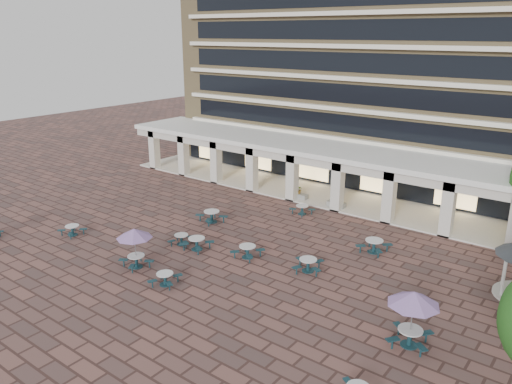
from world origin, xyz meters
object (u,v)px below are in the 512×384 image
at_px(picnic_table_0, 72,229).
at_px(picnic_table_1, 165,278).
at_px(planter_right, 336,201).
at_px(planter_left, 299,194).

distance_m(picnic_table_0, picnic_table_1, 10.46).
height_order(picnic_table_0, planter_right, planter_right).
relative_size(picnic_table_1, planter_right, 1.27).
bearing_deg(picnic_table_0, planter_right, 52.60).
bearing_deg(planter_left, picnic_table_1, -82.81).
relative_size(picnic_table_0, planter_right, 1.06).
xyz_separation_m(picnic_table_1, planter_right, (1.37, 17.09, 0.15)).
bearing_deg(picnic_table_0, planter_left, 61.66).
bearing_deg(planter_right, picnic_table_1, -94.58).
bearing_deg(picnic_table_1, picnic_table_0, 154.21).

